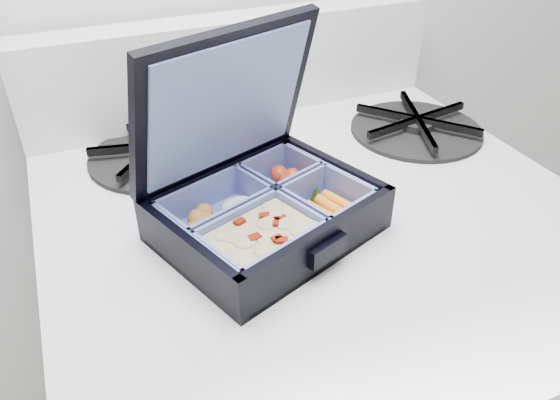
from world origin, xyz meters
name	(u,v)px	position (x,y,z in m)	size (l,w,h in m)	color
bento_box	(267,214)	(-0.35, 1.64, 0.95)	(0.21, 0.17, 0.05)	black
burner_grate	(417,123)	(-0.06, 1.78, 0.94)	(0.19, 0.19, 0.03)	black
burner_grate_rear	(157,152)	(-0.42, 1.85, 0.93)	(0.18, 0.18, 0.02)	black
fork	(272,172)	(-0.29, 1.75, 0.93)	(0.02, 0.18, 0.01)	silver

